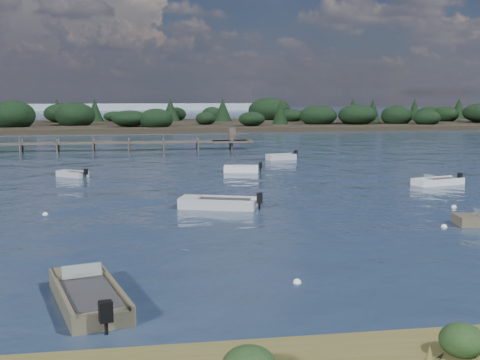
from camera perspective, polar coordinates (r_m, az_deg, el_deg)
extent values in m
plane|color=#182539|center=(88.04, -4.45, 3.63)|extent=(400.00, 400.00, 0.00)
cube|color=black|center=(18.20, 14.49, -15.01)|extent=(160.00, 0.60, 0.30)
cube|color=#A7ACAE|center=(37.47, -2.10, -2.49)|extent=(5.06, 3.24, 0.79)
cube|color=#A7ACAE|center=(37.79, -4.77, -1.71)|extent=(1.60, 1.90, 0.16)
cube|color=#2A2A2C|center=(37.32, -1.54, -1.95)|extent=(3.51, 2.41, 0.14)
cube|color=#A7ACAE|center=(36.58, -2.38, -2.02)|extent=(4.52, 1.66, 0.16)
cube|color=#A7ACAE|center=(38.18, -1.84, -1.58)|extent=(4.52, 1.66, 0.16)
cube|color=black|center=(36.91, 1.87, -1.71)|extent=(0.42, 0.46, 0.62)
cylinder|color=black|center=(37.00, 1.86, -2.54)|extent=(0.14, 0.14, 0.62)
cube|color=silver|center=(49.36, 18.24, -0.31)|extent=(4.32, 2.53, 0.63)
cube|color=silver|center=(48.30, 16.90, 0.01)|extent=(1.30, 1.58, 0.13)
cube|color=#2A2A2C|center=(49.54, 18.53, 0.05)|extent=(2.98, 1.90, 0.11)
cube|color=silver|center=(48.79, 18.81, 0.00)|extent=(3.95, 1.15, 0.13)
cube|color=silver|center=(49.84, 17.71, 0.22)|extent=(3.95, 1.15, 0.13)
cube|color=black|center=(50.81, 20.13, 0.37)|extent=(0.32, 0.36, 0.50)
cylinder|color=black|center=(50.87, 20.10, -0.11)|extent=(0.11, 0.11, 0.50)
cube|color=silver|center=(48.69, 17.49, 0.30)|extent=(0.42, 1.10, 0.38)
cube|color=#6D6549|center=(34.91, 20.65, -3.26)|extent=(1.22, 1.57, 0.12)
cube|color=silver|center=(35.13, 21.70, -2.89)|extent=(0.30, 1.16, 0.37)
cube|color=silver|center=(54.26, 0.10, 0.86)|extent=(3.26, 1.82, 0.72)
cube|color=silver|center=(54.27, -1.13, 1.31)|extent=(0.94, 1.23, 0.14)
cube|color=#2A2A2C|center=(54.21, 0.36, 1.21)|extent=(2.25, 1.38, 0.12)
cube|color=silver|center=(53.66, 0.08, 1.23)|extent=(3.04, 0.73, 0.14)
cube|color=silver|center=(54.76, 0.13, 1.37)|extent=(3.04, 0.73, 0.14)
cube|color=black|center=(54.15, 1.97, 1.42)|extent=(0.35, 0.40, 0.56)
cylinder|color=black|center=(54.21, 1.96, 0.90)|extent=(0.12, 0.12, 0.56)
cube|color=#A7ACAE|center=(53.17, -15.60, 0.38)|extent=(2.89, 2.70, 0.62)
cube|color=#A7ACAE|center=(53.91, -16.39, 0.85)|extent=(1.18, 1.22, 0.12)
cube|color=#2A2A2C|center=(52.97, -15.45, 0.68)|extent=(2.05, 1.94, 0.11)
cube|color=#A7ACAE|center=(52.78, -16.03, 0.71)|extent=(2.21, 1.91, 0.12)
cube|color=#A7ACAE|center=(53.48, -15.21, 0.83)|extent=(2.21, 1.91, 0.12)
cube|color=black|center=(51.96, -14.42, 0.77)|extent=(0.38, 0.39, 0.48)
cylinder|color=black|center=(52.01, -14.40, 0.31)|extent=(0.12, 0.12, 0.48)
cube|color=#6D6549|center=(21.44, -14.16, -11.04)|extent=(3.25, 5.54, 0.79)
cube|color=#6D6549|center=(23.16, -15.09, -8.40)|extent=(2.01, 1.67, 0.16)
cube|color=#2A2A2C|center=(20.93, -13.99, -10.43)|extent=(2.43, 3.83, 0.14)
cube|color=#6D6549|center=(21.16, -16.63, -10.06)|extent=(1.52, 5.07, 0.16)
cube|color=#6D6549|center=(21.45, -11.82, -9.64)|extent=(1.52, 5.07, 0.16)
cube|color=black|center=(18.58, -12.61, -12.07)|extent=(0.46, 0.41, 0.62)
cylinder|color=black|center=(18.78, -12.56, -13.63)|extent=(0.14, 0.14, 0.62)
cube|color=silver|center=(22.29, -14.77, -8.32)|extent=(1.39, 0.54, 0.47)
cube|color=#A7ACAE|center=(64.61, 3.91, 2.04)|extent=(3.34, 1.99, 0.73)
cube|color=#A7ACAE|center=(64.03, 2.97, 2.37)|extent=(1.01, 1.28, 0.15)
cube|color=#2A2A2C|center=(64.69, 4.11, 2.35)|extent=(2.31, 1.50, 0.13)
cube|color=#A7ACAE|center=(64.07, 4.15, 2.37)|extent=(3.06, 0.90, 0.15)
cube|color=#A7ACAE|center=(65.07, 3.69, 2.46)|extent=(3.06, 0.90, 0.15)
cube|color=black|center=(65.39, 5.31, 2.58)|extent=(0.37, 0.42, 0.57)
cylinder|color=black|center=(65.44, 5.31, 2.15)|extent=(0.13, 0.13, 0.57)
sphere|color=white|center=(23.11, 5.44, -9.69)|extent=(0.32, 0.32, 0.32)
sphere|color=white|center=(33.98, 18.79, -4.25)|extent=(0.32, 0.32, 0.32)
sphere|color=white|center=(37.19, -17.98, -3.15)|extent=(0.32, 0.32, 0.32)
sphere|color=white|center=(55.53, 0.62, 0.92)|extent=(0.32, 0.32, 0.32)
sphere|color=white|center=(39.95, 19.62, -2.46)|extent=(0.32, 0.32, 0.32)
cube|color=#4D4238|center=(76.50, -0.75, 3.70)|extent=(5.00, 3.20, 0.18)
cube|color=#4D4238|center=(76.44, -0.75, 4.37)|extent=(0.80, 0.80, 1.60)
cylinder|color=#4D4238|center=(76.39, -20.15, 2.74)|extent=(0.20, 0.20, 2.20)
cylinder|color=#4D4238|center=(78.06, -19.91, 2.86)|extent=(0.20, 0.20, 2.20)
cylinder|color=#4D4238|center=(75.68, -16.98, 2.83)|extent=(0.20, 0.20, 2.20)
cylinder|color=#4D4238|center=(77.36, -16.80, 2.95)|extent=(0.20, 0.20, 2.20)
cylinder|color=#4D4238|center=(75.20, -13.75, 2.93)|extent=(0.20, 0.20, 2.20)
cylinder|color=#4D4238|center=(76.89, -13.65, 3.04)|extent=(0.20, 0.20, 2.20)
cylinder|color=#4D4238|center=(74.96, -10.50, 3.01)|extent=(0.20, 0.20, 2.20)
cylinder|color=#4D4238|center=(76.66, -10.47, 3.12)|extent=(0.20, 0.20, 2.20)
cylinder|color=#4D4238|center=(74.96, -7.23, 3.08)|extent=(0.20, 0.20, 2.20)
cylinder|color=#4D4238|center=(76.66, -7.27, 3.19)|extent=(0.20, 0.20, 2.20)
cylinder|color=#4D4238|center=(75.21, -3.98, 3.14)|extent=(0.20, 0.20, 2.20)
cylinder|color=#4D4238|center=(76.90, -4.09, 3.26)|extent=(0.20, 0.20, 2.20)
cylinder|color=#4D4238|center=(75.69, -0.76, 3.20)|extent=(0.20, 0.20, 2.20)
cylinder|color=#4D4238|center=(77.38, -0.94, 3.31)|extent=(0.20, 0.20, 2.20)
cube|color=black|center=(131.59, 5.11, 5.15)|extent=(190.00, 40.00, 1.60)
ellipsoid|color=black|center=(131.47, 5.13, 6.37)|extent=(180.50, 36.00, 4.40)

